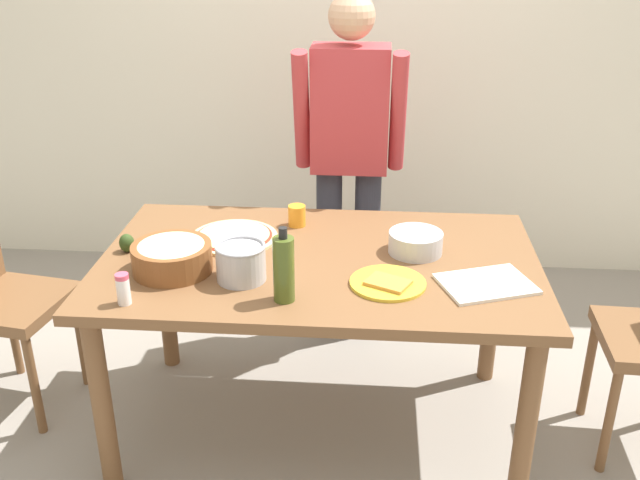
{
  "coord_description": "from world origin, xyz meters",
  "views": [
    {
      "loc": [
        0.19,
        -2.36,
        1.9
      ],
      "look_at": [
        0.0,
        0.05,
        0.81
      ],
      "focal_mm": 40.33,
      "sensor_mm": 36.0,
      "label": 1
    }
  ],
  "objects": [
    {
      "name": "pizza_raw_on_board",
      "position": [
        -0.34,
        0.15,
        0.77
      ],
      "size": [
        0.34,
        0.34,
        0.02
      ],
      "color": "beige",
      "rests_on": "dining_table"
    },
    {
      "name": "ground",
      "position": [
        0.0,
        0.0,
        0.0
      ],
      "size": [
        8.0,
        8.0,
        0.0
      ],
      "primitive_type": "plane",
      "color": "gray"
    },
    {
      "name": "wall_back",
      "position": [
        0.0,
        1.6,
        1.3
      ],
      "size": [
        5.6,
        0.1,
        2.6
      ],
      "primitive_type": "cube",
      "color": "silver",
      "rests_on": "ground"
    },
    {
      "name": "olive_oil_bottle",
      "position": [
        -0.09,
        -0.32,
        0.87
      ],
      "size": [
        0.07,
        0.07,
        0.26
      ],
      "color": "#47561E",
      "rests_on": "dining_table"
    },
    {
      "name": "cup_orange",
      "position": [
        -0.11,
        0.3,
        0.8
      ],
      "size": [
        0.07,
        0.07,
        0.08
      ],
      "primitive_type": "cylinder",
      "color": "orange",
      "rests_on": "dining_table"
    },
    {
      "name": "person_cook",
      "position": [
        0.08,
        0.76,
        0.94
      ],
      "size": [
        0.49,
        0.25,
        1.62
      ],
      "color": "#2D2D38",
      "rests_on": "ground"
    },
    {
      "name": "plate_with_slice",
      "position": [
        0.25,
        -0.19,
        0.77
      ],
      "size": [
        0.26,
        0.26,
        0.02
      ],
      "color": "gold",
      "rests_on": "dining_table"
    },
    {
      "name": "steel_pot",
      "position": [
        -0.25,
        -0.19,
        0.83
      ],
      "size": [
        0.17,
        0.17,
        0.13
      ],
      "color": "#B7B7BC",
      "rests_on": "dining_table"
    },
    {
      "name": "salt_shaker",
      "position": [
        -0.6,
        -0.39,
        0.81
      ],
      "size": [
        0.04,
        0.04,
        0.11
      ],
      "color": "white",
      "rests_on": "dining_table"
    },
    {
      "name": "avocado",
      "position": [
        -0.72,
        0.0,
        0.8
      ],
      "size": [
        0.06,
        0.06,
        0.07
      ],
      "primitive_type": "ellipsoid",
      "color": "#2D4219",
      "rests_on": "dining_table"
    },
    {
      "name": "mixing_bowl_steel",
      "position": [
        0.35,
        0.08,
        0.8
      ],
      "size": [
        0.2,
        0.2,
        0.08
      ],
      "color": "#B7B7BC",
      "rests_on": "dining_table"
    },
    {
      "name": "popcorn_bowl",
      "position": [
        -0.5,
        -0.14,
        0.82
      ],
      "size": [
        0.28,
        0.28,
        0.11
      ],
      "color": "brown",
      "rests_on": "dining_table"
    },
    {
      "name": "dining_table",
      "position": [
        0.0,
        0.0,
        0.67
      ],
      "size": [
        1.6,
        0.96,
        0.76
      ],
      "color": "brown",
      "rests_on": "ground"
    },
    {
      "name": "cutting_board_white",
      "position": [
        0.58,
        -0.17,
        0.77
      ],
      "size": [
        0.36,
        0.31,
        0.01
      ],
      "primitive_type": "cube",
      "rotation": [
        0.0,
        0.0,
        0.35
      ],
      "color": "white",
      "rests_on": "dining_table"
    }
  ]
}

